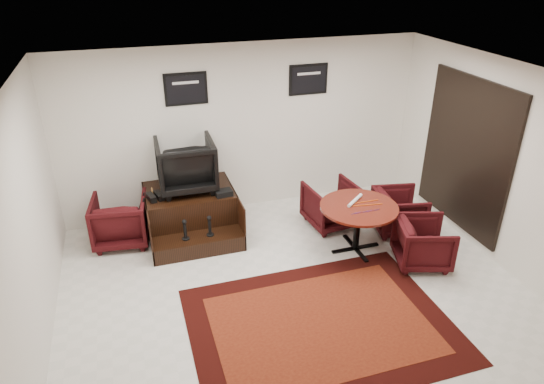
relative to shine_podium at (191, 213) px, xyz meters
The scene contains 16 objects.
ground 2.17m from the shine_podium, 60.65° to the right, with size 6.00×6.00×0.00m, color silver.
room_shell 2.70m from the shine_podium, 50.13° to the right, with size 6.02×5.02×2.81m.
area_rug 2.88m from the shine_podium, 66.86° to the right, with size 3.10×2.33×0.01m.
shine_podium is the anchor object (origin of this frame).
shine_chair 0.83m from the shine_podium, 90.00° to the left, with size 0.86×0.80×0.88m, color black.
shoes_pair 0.68m from the shine_podium, behind, with size 0.27×0.29×0.09m.
polish_kit 0.70m from the shine_podium, 29.34° to the right, with size 0.25×0.18×0.09m, color black.
umbrella_black 0.82m from the shine_podium, behind, with size 0.30×0.11×0.81m, color black, non-canonical shape.
umbrella_hooked 0.80m from the shine_podium, behind, with size 0.30×0.11×0.80m, color black, non-canonical shape.
armchair_side 1.07m from the shine_podium, behind, with size 0.80×0.75×0.82m, color black.
meeting_table 2.61m from the shine_podium, 28.96° to the right, with size 1.13×1.13×0.74m.
table_chair_back 2.25m from the shine_podium, 11.41° to the right, with size 0.77×0.72×0.79m, color black.
table_chair_window 3.29m from the shine_podium, 16.68° to the right, with size 0.72×0.68×0.75m, color black.
table_chair_corner 3.53m from the shine_podium, 31.78° to the right, with size 0.72×0.67×0.74m, color black.
paper_roll 2.56m from the shine_podium, 26.30° to the right, with size 0.05×0.05×0.42m, color silver.
table_clutter 2.71m from the shine_podium, 28.38° to the right, with size 0.57×0.30×0.01m.
Camera 1 is at (-1.83, -4.87, 4.07)m, focal length 32.00 mm.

